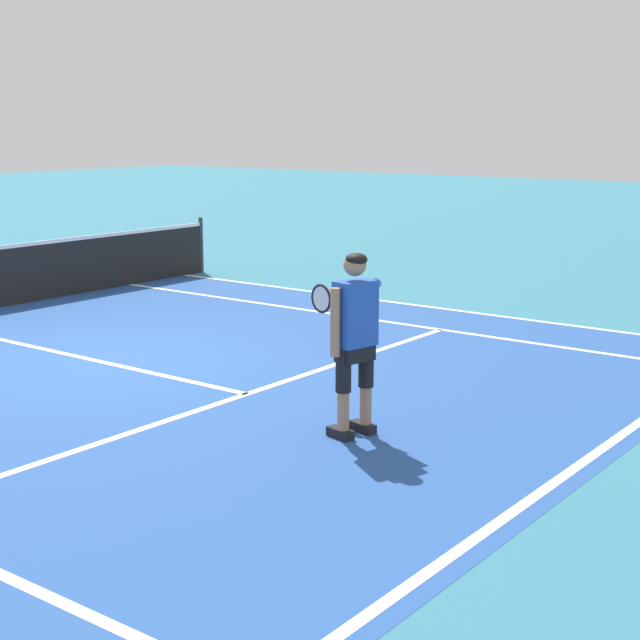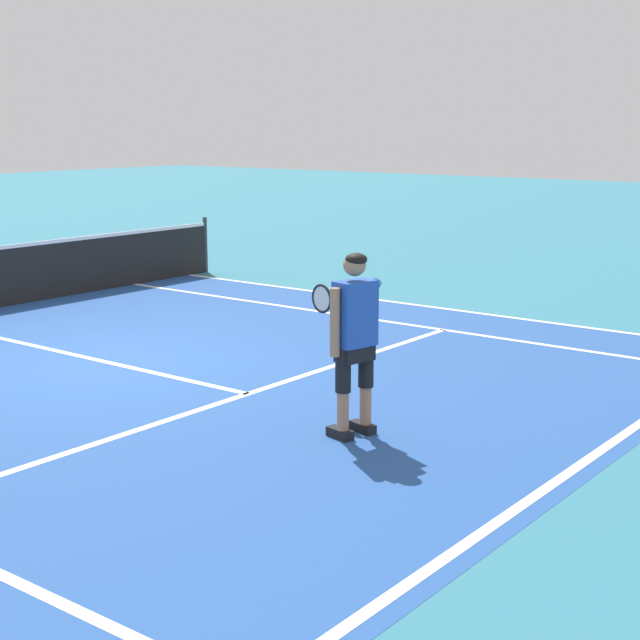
% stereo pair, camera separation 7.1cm
% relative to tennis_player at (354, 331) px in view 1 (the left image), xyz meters
% --- Properties ---
extents(ground_plane, '(80.00, 80.00, 0.00)m').
position_rel_tennis_player_xyz_m(ground_plane, '(0.43, 3.94, -0.99)').
color(ground_plane, teal).
extents(court_inner_surface, '(10.98, 10.50, 0.00)m').
position_rel_tennis_player_xyz_m(court_inner_surface, '(0.43, 3.05, -0.99)').
color(court_inner_surface, '#234C93').
rests_on(court_inner_surface, ground).
extents(line_baseline, '(10.98, 0.10, 0.01)m').
position_rel_tennis_player_xyz_m(line_baseline, '(0.43, -2.00, -0.99)').
color(line_baseline, white).
rests_on(line_baseline, ground).
extents(line_service, '(8.23, 0.10, 0.01)m').
position_rel_tennis_player_xyz_m(line_service, '(0.43, 1.70, -0.99)').
color(line_service, white).
rests_on(line_service, ground).
extents(line_centre_service, '(0.10, 6.40, 0.01)m').
position_rel_tennis_player_xyz_m(line_centre_service, '(0.43, 4.90, -0.99)').
color(line_centre_service, white).
rests_on(line_centre_service, ground).
extents(line_singles_right, '(0.10, 10.10, 0.01)m').
position_rel_tennis_player_xyz_m(line_singles_right, '(4.55, 3.05, -0.99)').
color(line_singles_right, white).
rests_on(line_singles_right, ground).
extents(line_doubles_right, '(0.10, 10.10, 0.01)m').
position_rel_tennis_player_xyz_m(line_doubles_right, '(5.92, 3.05, -0.99)').
color(line_doubles_right, white).
rests_on(line_doubles_right, ground).
extents(tennis_player, '(0.82, 1.06, 1.71)m').
position_rel_tennis_player_xyz_m(tennis_player, '(0.00, 0.00, 0.00)').
color(tennis_player, black).
rests_on(tennis_player, ground).
extents(tennis_ball_near_feet, '(0.07, 0.07, 0.07)m').
position_rel_tennis_player_xyz_m(tennis_ball_near_feet, '(0.88, 0.80, -0.96)').
color(tennis_ball_near_feet, '#CCE02D').
rests_on(tennis_ball_near_feet, ground).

